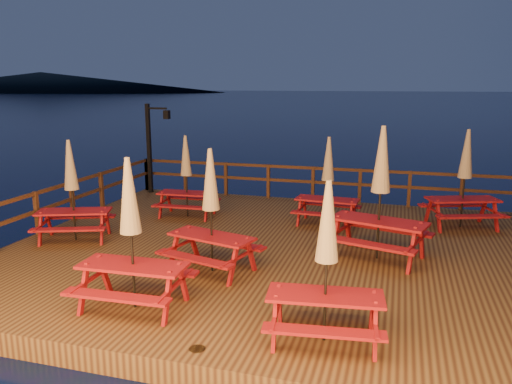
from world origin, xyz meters
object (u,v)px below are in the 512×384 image
at_px(picnic_table_0, 131,232).
at_px(lamp_post, 153,140).
at_px(picnic_table_1, 380,191).
at_px(picnic_table_2, 211,209).

bearing_deg(picnic_table_0, lamp_post, 113.22).
bearing_deg(picnic_table_1, picnic_table_2, -135.39).
height_order(lamp_post, picnic_table_1, lamp_post).
relative_size(lamp_post, picnic_table_1, 1.06).
bearing_deg(picnic_table_1, picnic_table_0, -119.94).
height_order(picnic_table_0, picnic_table_2, picnic_table_0).
bearing_deg(lamp_post, picnic_table_2, -54.33).
distance_m(picnic_table_0, picnic_table_2, 2.02).
bearing_deg(picnic_table_0, picnic_table_2, 69.39).
bearing_deg(picnic_table_2, picnic_table_0, -93.50).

